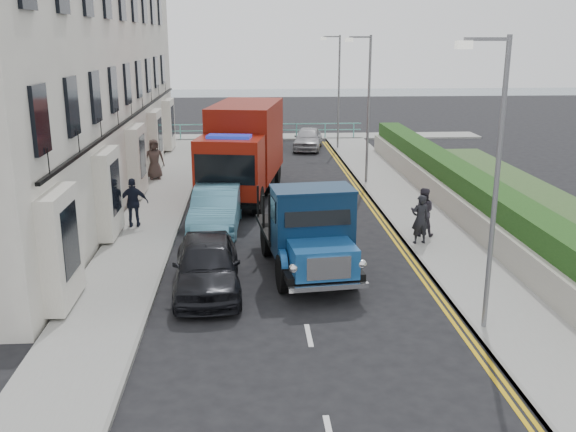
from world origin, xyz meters
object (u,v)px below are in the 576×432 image
Objects in this scene: red_lorry at (243,148)px; pedestrian_east_near at (420,219)px; lamp_near at (492,171)px; lamp_mid at (366,101)px; parked_car_front at (207,265)px; lamp_far at (337,85)px; bedford_lorry at (311,237)px.

pedestrian_east_near is at bearing -41.95° from red_lorry.
lamp_near is 1.00× the size of lamp_mid.
pedestrian_east_near is at bearing 23.58° from parked_car_front.
lamp_far is 13.32m from red_lorry.
red_lorry is at bearing 94.57° from bedford_lorry.
pedestrian_east_near is (0.22, -19.48, -3.03)m from lamp_far.
bedford_lorry is 10.51m from red_lorry.
bedford_lorry is 3.53× the size of pedestrian_east_near.
red_lorry reaches higher than pedestrian_east_near.
pedestrian_east_near is at bearing -89.35° from lamp_far.
lamp_near is 1.17× the size of bedford_lorry.
red_lorry is at bearing -61.09° from pedestrian_east_near.
lamp_far is 1.54× the size of parked_car_front.
red_lorry is (-5.77, -1.86, -1.84)m from lamp_mid.
lamp_near is 16.00m from lamp_mid.
lamp_near is 1.54× the size of parked_car_front.
bedford_lorry is 4.80m from pedestrian_east_near.
pedestrian_east_near reaches higher than parked_car_front.
lamp_near and lamp_far have the same top height.
parked_car_front is at bearing 156.12° from lamp_near.
lamp_far is at bearing -98.60° from pedestrian_east_near.
lamp_far is at bearing 73.89° from bedford_lorry.
lamp_near is 1.00× the size of lamp_far.
pedestrian_east_near is at bearing 88.04° from lamp_near.
lamp_far reaches higher than pedestrian_east_near.
red_lorry is at bearing -162.09° from lamp_mid.
lamp_mid is 1.00× the size of lamp_far.
red_lorry is (-2.01, 10.28, 0.90)m from bedford_lorry.
lamp_far is 24.19m from parked_car_front.
lamp_mid is 10.00m from lamp_far.
lamp_far is at bearing 70.50° from parked_car_front.
lamp_mid is 4.12× the size of pedestrian_east_near.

